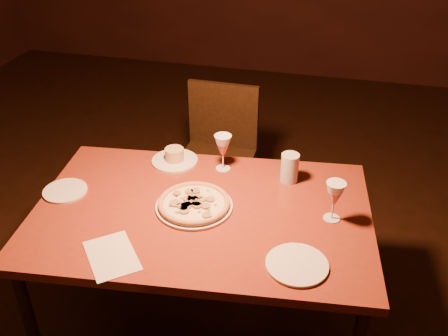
# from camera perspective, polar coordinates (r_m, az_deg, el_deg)

# --- Properties ---
(dining_table) EXTENTS (1.43, 1.01, 0.72)m
(dining_table) POSITION_cam_1_polar(r_m,az_deg,el_deg) (2.04, -2.55, -6.22)
(dining_table) COLOR maroon
(dining_table) RESTS_ON floor
(chair_far) EXTENTS (0.42, 0.42, 0.85)m
(chair_far) POSITION_cam_1_polar(r_m,az_deg,el_deg) (2.87, -0.73, 1.90)
(chair_far) COLOR black
(chair_far) RESTS_ON floor
(pizza_plate) EXTENTS (0.31, 0.31, 0.03)m
(pizza_plate) POSITION_cam_1_polar(r_m,az_deg,el_deg) (2.01, -3.44, -4.08)
(pizza_plate) COLOR silver
(pizza_plate) RESTS_ON dining_table
(ramekin_saucer) EXTENTS (0.21, 0.21, 0.07)m
(ramekin_saucer) POSITION_cam_1_polar(r_m,az_deg,el_deg) (2.31, -5.67, 1.21)
(ramekin_saucer) COLOR silver
(ramekin_saucer) RESTS_ON dining_table
(wine_glass_far) EXTENTS (0.08, 0.08, 0.17)m
(wine_glass_far) POSITION_cam_1_polar(r_m,az_deg,el_deg) (2.21, -0.12, 1.78)
(wine_glass_far) COLOR #C65552
(wine_glass_far) RESTS_ON dining_table
(wine_glass_right) EXTENTS (0.08, 0.08, 0.17)m
(wine_glass_right) POSITION_cam_1_polar(r_m,az_deg,el_deg) (1.95, 12.45, -3.72)
(wine_glass_right) COLOR #C65552
(wine_glass_right) RESTS_ON dining_table
(water_tumbler) EXTENTS (0.08, 0.08, 0.13)m
(water_tumbler) POSITION_cam_1_polar(r_m,az_deg,el_deg) (2.16, 7.51, 0.02)
(water_tumbler) COLOR #AAB5BA
(water_tumbler) RESTS_ON dining_table
(side_plate_left) EXTENTS (0.18, 0.18, 0.01)m
(side_plate_left) POSITION_cam_1_polar(r_m,az_deg,el_deg) (2.21, -17.70, -2.50)
(side_plate_left) COLOR silver
(side_plate_left) RESTS_ON dining_table
(side_plate_near) EXTENTS (0.22, 0.22, 0.01)m
(side_plate_near) POSITION_cam_1_polar(r_m,az_deg,el_deg) (1.77, 8.34, -10.87)
(side_plate_near) COLOR silver
(side_plate_near) RESTS_ON dining_table
(menu_card) EXTENTS (0.27, 0.28, 0.00)m
(menu_card) POSITION_cam_1_polar(r_m,az_deg,el_deg) (1.83, -12.70, -9.74)
(menu_card) COLOR beige
(menu_card) RESTS_ON dining_table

